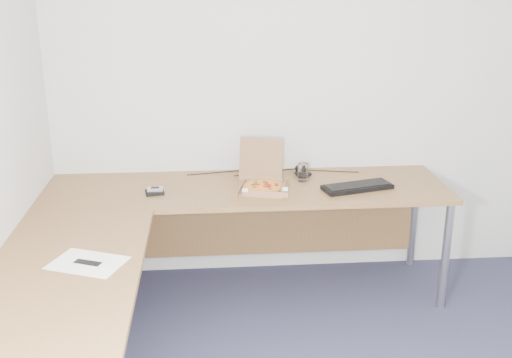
{
  "coord_description": "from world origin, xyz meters",
  "views": [
    {
      "loc": [
        -0.73,
        -2.18,
        1.99
      ],
      "look_at": [
        -0.45,
        1.28,
        0.82
      ],
      "focal_mm": 42.83,
      "sensor_mm": 36.0,
      "label": 1
    }
  ],
  "objects": [
    {
      "name": "drinking_glass",
      "position": [
        -0.13,
        1.48,
        0.79
      ],
      "size": [
        0.06,
        0.06,
        0.11
      ],
      "primitive_type": "cylinder",
      "color": "white",
      "rests_on": "desk"
    },
    {
      "name": "dome_speaker",
      "position": [
        -0.12,
        1.64,
        0.77
      ],
      "size": [
        0.08,
        0.08,
        0.07
      ],
      "primitive_type": "ellipsoid",
      "color": "black",
      "rests_on": "desk"
    },
    {
      "name": "pizza_box",
      "position": [
        -0.4,
        1.35,
        0.76
      ],
      "size": [
        0.27,
        0.32,
        0.28
      ],
      "rotation": [
        0.0,
        0.0,
        -0.26
      ],
      "color": "#9B6D47",
      "rests_on": "desk"
    },
    {
      "name": "room_shell",
      "position": [
        0.0,
        0.0,
        1.25
      ],
      "size": [
        3.5,
        3.5,
        2.5
      ],
      "primitive_type": null,
      "color": "silver",
      "rests_on": "ground"
    },
    {
      "name": "keyboard",
      "position": [
        0.18,
        1.3,
        0.74
      ],
      "size": [
        0.46,
        0.26,
        0.03
      ],
      "primitive_type": "cube",
      "rotation": [
        0.0,
        0.0,
        0.26
      ],
      "color": "black",
      "rests_on": "desk"
    },
    {
      "name": "phone",
      "position": [
        -1.06,
        1.33,
        0.76
      ],
      "size": [
        0.09,
        0.05,
        0.02
      ],
      "primitive_type": "cube",
      "rotation": [
        0.0,
        0.0,
        0.0
      ],
      "color": "#B2B5BA",
      "rests_on": "wallet"
    },
    {
      "name": "mouse",
      "position": [
        -0.12,
        1.56,
        0.75
      ],
      "size": [
        0.13,
        0.11,
        0.04
      ],
      "primitive_type": "ellipsoid",
      "rotation": [
        0.0,
        0.0,
        -0.35
      ],
      "color": "black",
      "rests_on": "desk"
    },
    {
      "name": "paper_sheet",
      "position": [
        -1.3,
        0.41,
        0.73
      ],
      "size": [
        0.39,
        0.34,
        0.0
      ],
      "primitive_type": "cube",
      "rotation": [
        0.0,
        0.0,
        -0.39
      ],
      "color": "white",
      "rests_on": "desk"
    },
    {
      "name": "cable_bundle",
      "position": [
        -0.33,
        1.68,
        0.73
      ],
      "size": [
        0.55,
        0.11,
        0.01
      ],
      "primitive_type": null,
      "rotation": [
        0.0,
        0.0,
        0.14
      ],
      "color": "black",
      "rests_on": "desk"
    },
    {
      "name": "desk",
      "position": [
        -0.82,
        0.97,
        0.7
      ],
      "size": [
        2.5,
        2.2,
        0.73
      ],
      "color": "brown",
      "rests_on": "ground"
    },
    {
      "name": "wallet",
      "position": [
        -1.06,
        1.32,
        0.74
      ],
      "size": [
        0.12,
        0.11,
        0.02
      ],
      "primitive_type": "cube",
      "rotation": [
        0.0,
        0.0,
        0.18
      ],
      "color": "black",
      "rests_on": "desk"
    }
  ]
}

